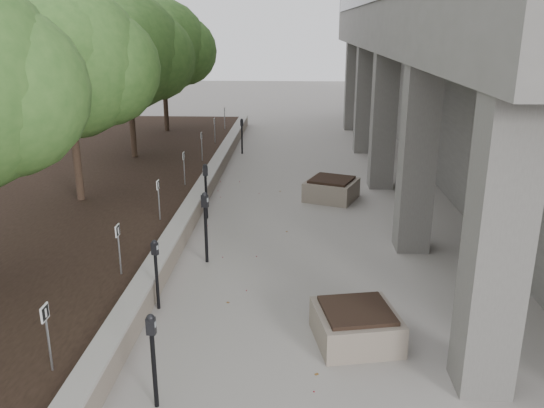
% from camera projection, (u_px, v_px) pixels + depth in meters
% --- Properties ---
extents(retaining_wall, '(0.39, 26.00, 0.50)m').
position_uv_depth(retaining_wall, '(201.00, 195.00, 15.49)').
color(retaining_wall, gray).
rests_on(retaining_wall, ground).
extents(planting_bed, '(7.00, 26.00, 0.40)m').
position_uv_depth(planting_bed, '(71.00, 195.00, 15.66)').
color(planting_bed, black).
rests_on(planting_bed, ground).
extents(crabapple_tree_3, '(4.60, 4.00, 5.44)m').
position_uv_depth(crabapple_tree_3, '(70.00, 94.00, 13.79)').
color(crabapple_tree_3, '#356225').
rests_on(crabapple_tree_3, planting_bed).
extents(crabapple_tree_4, '(4.60, 4.00, 5.44)m').
position_uv_depth(crabapple_tree_4, '(129.00, 77.00, 18.54)').
color(crabapple_tree_4, '#356225').
rests_on(crabapple_tree_4, planting_bed).
extents(crabapple_tree_5, '(4.60, 4.00, 5.44)m').
position_uv_depth(crabapple_tree_5, '(163.00, 66.00, 23.30)').
color(crabapple_tree_5, '#356225').
rests_on(crabapple_tree_5, planting_bed).
extents(parking_sign_2, '(0.04, 0.22, 0.96)m').
position_uv_depth(parking_sign_2, '(48.00, 338.00, 7.23)').
color(parking_sign_2, black).
rests_on(parking_sign_2, planting_bed).
extents(parking_sign_3, '(0.04, 0.22, 0.96)m').
position_uv_depth(parking_sign_3, '(119.00, 250.00, 10.09)').
color(parking_sign_3, black).
rests_on(parking_sign_3, planting_bed).
extents(parking_sign_4, '(0.04, 0.22, 0.96)m').
position_uv_depth(parking_sign_4, '(159.00, 200.00, 12.94)').
color(parking_sign_4, black).
rests_on(parking_sign_4, planting_bed).
extents(parking_sign_5, '(0.04, 0.22, 0.96)m').
position_uv_depth(parking_sign_5, '(184.00, 169.00, 15.79)').
color(parking_sign_5, black).
rests_on(parking_sign_5, planting_bed).
extents(parking_sign_6, '(0.04, 0.22, 0.96)m').
position_uv_depth(parking_sign_6, '(202.00, 147.00, 18.65)').
color(parking_sign_6, black).
rests_on(parking_sign_6, planting_bed).
extents(parking_sign_7, '(0.04, 0.22, 0.96)m').
position_uv_depth(parking_sign_7, '(215.00, 131.00, 21.50)').
color(parking_sign_7, black).
rests_on(parking_sign_7, planting_bed).
extents(parking_sign_8, '(0.04, 0.22, 0.96)m').
position_uv_depth(parking_sign_8, '(225.00, 118.00, 24.35)').
color(parking_sign_8, black).
rests_on(parking_sign_8, planting_bed).
extents(parking_meter_1, '(0.14, 0.10, 1.35)m').
position_uv_depth(parking_meter_1, '(154.00, 361.00, 7.09)').
color(parking_meter_1, black).
rests_on(parking_meter_1, ground).
extents(parking_meter_2, '(0.15, 0.13, 1.29)m').
position_uv_depth(parking_meter_2, '(157.00, 275.00, 9.62)').
color(parking_meter_2, black).
rests_on(parking_meter_2, ground).
extents(parking_meter_3, '(0.18, 0.15, 1.53)m').
position_uv_depth(parking_meter_3, '(206.00, 228.00, 11.51)').
color(parking_meter_3, black).
rests_on(parking_meter_3, ground).
extents(parking_meter_4, '(0.16, 0.14, 1.44)m').
position_uv_depth(parking_meter_4, '(206.00, 191.00, 14.17)').
color(parking_meter_4, black).
rests_on(parking_meter_4, ground).
extents(parking_meter_5, '(0.14, 0.11, 1.37)m').
position_uv_depth(parking_meter_5, '(242.00, 136.00, 21.39)').
color(parking_meter_5, black).
rests_on(parking_meter_5, ground).
extents(planter_front, '(1.44, 1.44, 0.57)m').
position_uv_depth(planter_front, '(356.00, 325.00, 8.71)').
color(planter_front, gray).
rests_on(planter_front, ground).
extents(planter_back, '(1.71, 1.71, 0.61)m').
position_uv_depth(planter_back, '(331.00, 189.00, 15.88)').
color(planter_back, gray).
rests_on(planter_back, ground).
extents(berry_scatter, '(3.30, 14.10, 0.02)m').
position_uv_depth(berry_scatter, '(250.00, 263.00, 11.68)').
color(berry_scatter, maroon).
rests_on(berry_scatter, ground).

